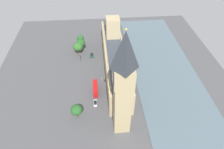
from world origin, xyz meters
name	(u,v)px	position (x,y,z in m)	size (l,w,h in m)	color
ground_plane	(111,69)	(0.00, 0.00, 0.00)	(145.58, 145.58, 0.00)	#4C4C4F
river_thames	(162,66)	(-33.46, 0.00, 0.12)	(39.65, 131.02, 0.25)	slate
parliament_building	(114,57)	(-2.00, -1.62, 8.78)	(12.62, 75.58, 28.96)	tan
clock_tower	(123,86)	(-0.98, 43.86, 27.63)	(8.27, 8.27, 53.45)	tan
car_dark_green_corner	(92,55)	(12.60, -15.32, 0.89)	(2.09, 4.57, 1.74)	#19472D
double_decker_bus_near_tower	(95,88)	(10.80, 19.38, 2.63)	(2.67, 10.51, 4.75)	red
car_white_kerbside	(95,103)	(11.16, 28.73, 0.89)	(1.96, 4.60, 1.74)	silver
pedestrian_trailing	(102,78)	(6.71, 9.25, 0.70)	(0.48, 0.58, 1.55)	gray
pedestrian_leading	(102,80)	(6.66, 10.24, 0.69)	(0.44, 0.55, 1.53)	gray
plane_tree_midblock	(81,43)	(19.82, -21.59, 7.39)	(6.20, 6.20, 10.06)	brown
plane_tree_by_river_gate	(77,110)	(20.37, 36.60, 5.88)	(5.93, 5.93, 8.43)	brown
plane_tree_under_trees	(81,39)	(20.28, -28.85, 6.44)	(5.20, 5.20, 8.70)	brown
plane_tree_far_end	(78,47)	(21.66, -17.68, 6.88)	(6.74, 6.74, 9.77)	brown
street_lamp_opposite_hall	(80,56)	(20.14, -10.45, 4.42)	(0.56, 0.56, 6.33)	black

